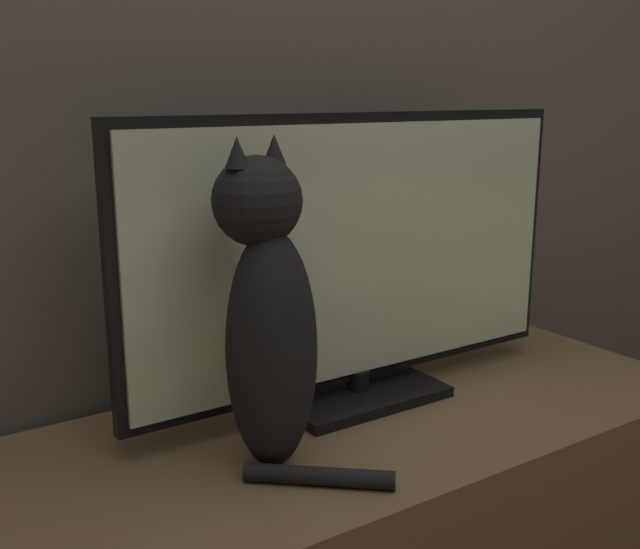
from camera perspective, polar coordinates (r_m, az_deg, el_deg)
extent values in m
cube|color=black|center=(1.45, 2.92, -9.04)|extent=(0.32, 0.19, 0.02)
cylinder|color=black|center=(1.44, 2.94, -7.96)|extent=(0.04, 0.04, 0.04)
cube|color=black|center=(1.37, 2.87, 1.85)|extent=(0.94, 0.02, 0.50)
cube|color=beige|center=(1.36, 3.21, 1.74)|extent=(0.90, 0.01, 0.46)
ellipsoid|color=black|center=(1.14, -3.69, -5.84)|extent=(0.18, 0.17, 0.38)
ellipsoid|color=olive|center=(1.18, -5.32, -6.18)|extent=(0.09, 0.06, 0.21)
sphere|color=black|center=(1.10, -4.82, 5.60)|extent=(0.17, 0.17, 0.13)
cone|color=black|center=(1.07, -6.34, 9.24)|extent=(0.04, 0.04, 0.04)
cone|color=black|center=(1.12, -3.51, 9.51)|extent=(0.04, 0.04, 0.04)
cylinder|color=black|center=(1.15, -0.07, -15.10)|extent=(0.19, 0.17, 0.03)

